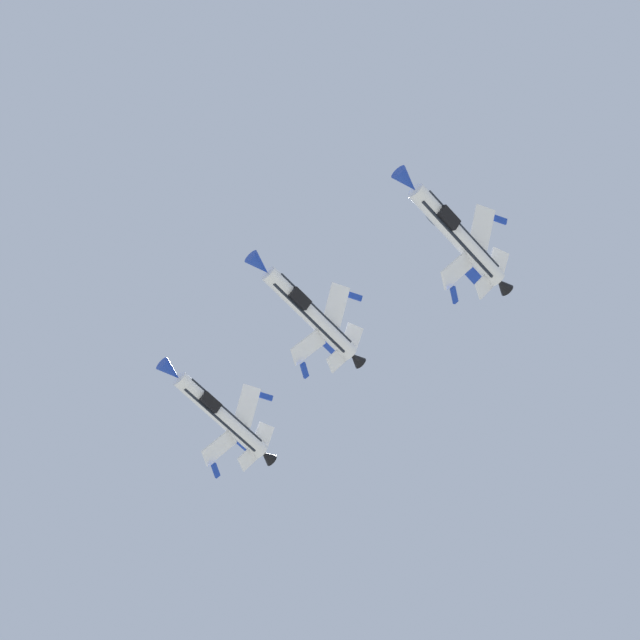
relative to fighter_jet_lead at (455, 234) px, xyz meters
The scene contains 3 objects.
fighter_jet_lead is the anchor object (origin of this frame).
fighter_jet_left_wing 16.71m from the fighter_jet_lead, 142.39° to the left, with size 11.94×12.66×7.39m.
fighter_jet_right_wing 30.68m from the fighter_jet_lead, 135.17° to the left, with size 11.94×12.69×7.51m.
Camera 1 is at (-4.66, -2.68, 1.72)m, focal length 66.18 mm.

